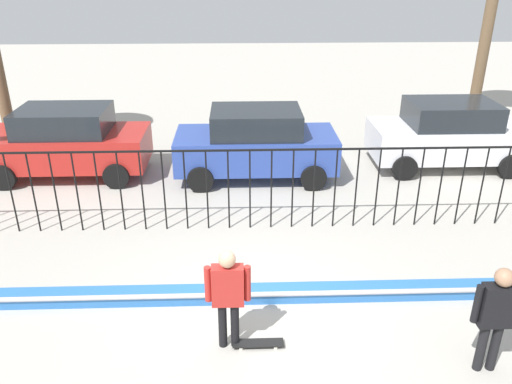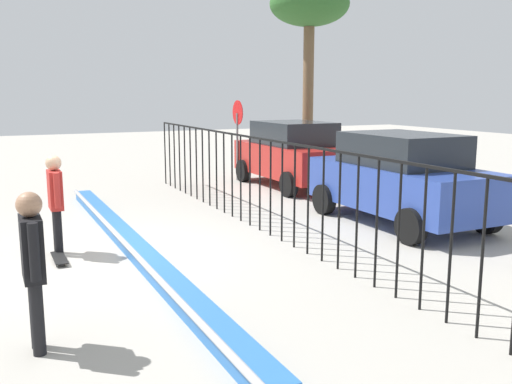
{
  "view_description": "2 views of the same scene",
  "coord_description": "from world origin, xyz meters",
  "px_view_note": "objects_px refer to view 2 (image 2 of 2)",
  "views": [
    {
      "loc": [
        -0.23,
        -7.16,
        5.57
      ],
      "look_at": [
        0.12,
        2.69,
        1.06
      ],
      "focal_mm": 36.25,
      "sensor_mm": 36.0,
      "label": 1
    },
    {
      "loc": [
        9.46,
        -1.75,
        2.73
      ],
      "look_at": [
        -0.39,
        2.97,
        0.8
      ],
      "focal_mm": 39.58,
      "sensor_mm": 36.0,
      "label": 2
    }
  ],
  "objects_px": {
    "palm_tree_short": "(309,10)",
    "camera_operator": "(33,257)",
    "stop_sign": "(238,129)",
    "parked_car_blue": "(401,178)",
    "skateboard": "(59,258)",
    "skateboarder": "(55,196)",
    "parked_car_red": "(293,154)"
  },
  "relations": [
    {
      "from": "skateboard",
      "to": "palm_tree_short",
      "type": "height_order",
      "value": "palm_tree_short"
    },
    {
      "from": "palm_tree_short",
      "to": "camera_operator",
      "type": "bearing_deg",
      "value": -42.25
    },
    {
      "from": "skateboarder",
      "to": "stop_sign",
      "type": "bearing_deg",
      "value": 135.74
    },
    {
      "from": "skateboard",
      "to": "stop_sign",
      "type": "distance_m",
      "value": 9.29
    },
    {
      "from": "camera_operator",
      "to": "parked_car_red",
      "type": "relative_size",
      "value": 0.4
    },
    {
      "from": "parked_car_blue",
      "to": "stop_sign",
      "type": "xyz_separation_m",
      "value": [
        -6.97,
        -0.67,
        0.64
      ]
    },
    {
      "from": "skateboarder",
      "to": "parked_car_blue",
      "type": "height_order",
      "value": "parked_car_blue"
    },
    {
      "from": "skateboarder",
      "to": "parked_car_red",
      "type": "relative_size",
      "value": 0.4
    },
    {
      "from": "camera_operator",
      "to": "parked_car_red",
      "type": "distance_m",
      "value": 11.31
    },
    {
      "from": "parked_car_red",
      "to": "camera_operator",
      "type": "bearing_deg",
      "value": -47.71
    },
    {
      "from": "parked_car_blue",
      "to": "camera_operator",
      "type": "bearing_deg",
      "value": -63.34
    },
    {
      "from": "parked_car_blue",
      "to": "palm_tree_short",
      "type": "xyz_separation_m",
      "value": [
        -7.43,
        2.14,
        4.45
      ]
    },
    {
      "from": "parked_car_red",
      "to": "stop_sign",
      "type": "xyz_separation_m",
      "value": [
        -1.84,
        -0.97,
        0.64
      ]
    },
    {
      "from": "camera_operator",
      "to": "palm_tree_short",
      "type": "bearing_deg",
      "value": 3.97
    },
    {
      "from": "stop_sign",
      "to": "parked_car_blue",
      "type": "bearing_deg",
      "value": 5.5
    },
    {
      "from": "camera_operator",
      "to": "stop_sign",
      "type": "height_order",
      "value": "stop_sign"
    },
    {
      "from": "skateboarder",
      "to": "parked_car_blue",
      "type": "relative_size",
      "value": 0.4
    },
    {
      "from": "parked_car_red",
      "to": "parked_car_blue",
      "type": "bearing_deg",
      "value": -7.9
    },
    {
      "from": "parked_car_red",
      "to": "parked_car_blue",
      "type": "xyz_separation_m",
      "value": [
        5.13,
        -0.3,
        0.0
      ]
    },
    {
      "from": "skateboard",
      "to": "camera_operator",
      "type": "distance_m",
      "value": 3.51
    },
    {
      "from": "skateboard",
      "to": "parked_car_blue",
      "type": "bearing_deg",
      "value": 84.15
    },
    {
      "from": "camera_operator",
      "to": "parked_car_red",
      "type": "bearing_deg",
      "value": 3.03
    },
    {
      "from": "skateboarder",
      "to": "palm_tree_short",
      "type": "relative_size",
      "value": 0.27
    },
    {
      "from": "parked_car_blue",
      "to": "stop_sign",
      "type": "bearing_deg",
      "value": -170.57
    },
    {
      "from": "stop_sign",
      "to": "palm_tree_short",
      "type": "height_order",
      "value": "palm_tree_short"
    },
    {
      "from": "parked_car_red",
      "to": "stop_sign",
      "type": "height_order",
      "value": "stop_sign"
    },
    {
      "from": "skateboard",
      "to": "camera_operator",
      "type": "bearing_deg",
      "value": -14.25
    },
    {
      "from": "camera_operator",
      "to": "stop_sign",
      "type": "xyz_separation_m",
      "value": [
        -10.09,
        6.77,
        0.58
      ]
    },
    {
      "from": "skateboard",
      "to": "palm_tree_short",
      "type": "relative_size",
      "value": 0.13
    },
    {
      "from": "camera_operator",
      "to": "skateboard",
      "type": "bearing_deg",
      "value": 36.11
    },
    {
      "from": "camera_operator",
      "to": "skateboarder",
      "type": "bearing_deg",
      "value": 36.63
    },
    {
      "from": "skateboarder",
      "to": "parked_car_red",
      "type": "height_order",
      "value": "parked_car_red"
    }
  ]
}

